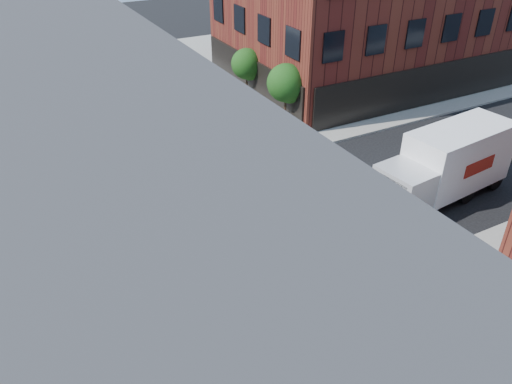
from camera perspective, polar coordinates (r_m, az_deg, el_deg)
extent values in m
plane|color=black|center=(25.98, 0.47, -3.76)|extent=(120.00, 120.00, 0.00)
cube|color=gray|center=(52.54, 9.95, 14.69)|extent=(30.00, 30.00, 0.15)
cube|color=#491512|center=(47.08, 13.98, 19.76)|extent=(25.00, 16.00, 12.00)
cylinder|color=black|center=(36.45, 3.32, 8.76)|extent=(0.18, 0.18, 1.47)
cylinder|color=black|center=(36.17, 3.36, 9.83)|extent=(0.12, 0.12, 1.47)
sphere|color=#16340E|center=(35.58, 3.44, 12.34)|extent=(2.69, 2.69, 2.69)
sphere|color=#16340E|center=(35.81, 3.85, 11.53)|extent=(1.85, 1.85, 1.85)
cylinder|color=black|center=(41.34, -1.06, 11.55)|extent=(0.18, 0.18, 1.33)
cylinder|color=black|center=(41.11, -1.07, 12.42)|extent=(0.12, 0.12, 1.33)
sphere|color=#16340E|center=(40.63, -1.09, 14.44)|extent=(2.43, 2.43, 2.43)
sphere|color=#16340E|center=(40.81, -0.70, 13.79)|extent=(1.67, 1.67, 1.67)
cylinder|color=black|center=(17.68, -8.63, -15.06)|extent=(0.12, 0.12, 4.60)
cylinder|color=black|center=(19.18, -8.13, -19.17)|extent=(0.28, 0.28, 0.30)
cube|color=#053819|center=(17.19, -7.11, -12.55)|extent=(1.10, 0.03, 0.22)
cube|color=#053819|center=(17.29, -9.58, -11.36)|extent=(0.03, 1.10, 0.22)
imported|color=black|center=(16.70, -8.06, -10.70)|extent=(0.22, 0.18, 1.10)
imported|color=black|center=(16.79, -9.82, -10.63)|extent=(0.18, 0.22, 1.10)
cube|color=white|center=(29.70, 22.04, 3.79)|extent=(6.60, 3.36, 3.40)
cube|color=maroon|center=(29.07, 24.19, 2.67)|extent=(2.40, 0.28, 0.77)
cube|color=maroon|center=(30.38, 19.97, 4.85)|extent=(2.40, 0.28, 0.77)
cube|color=silver|center=(26.92, 16.54, 0.48)|extent=(2.44, 2.84, 2.19)
cube|color=black|center=(26.02, 15.15, 0.54)|extent=(0.32, 2.08, 0.99)
cube|color=black|center=(29.52, 19.86, 0.16)|extent=(8.84, 1.96, 0.27)
cylinder|color=black|center=(26.95, 17.97, -2.67)|extent=(1.13, 0.49, 1.10)
cylinder|color=black|center=(28.12, 14.46, -0.51)|extent=(1.13, 0.49, 1.10)
cylinder|color=black|center=(29.82, 22.85, -0.18)|extent=(1.13, 0.49, 1.10)
cylinder|color=black|center=(30.88, 19.48, 1.69)|extent=(1.13, 0.49, 1.10)
cylinder|color=black|center=(31.86, 25.60, 1.22)|extent=(1.13, 0.49, 1.10)
cylinder|color=black|center=(32.86, 22.35, 2.94)|extent=(1.13, 0.49, 1.10)
cube|color=#DA5509|center=(20.29, -6.23, -16.46)|extent=(0.40, 0.40, 0.04)
cone|color=#DA5509|center=(20.05, -6.29, -15.83)|extent=(0.38, 0.38, 0.70)
cylinder|color=white|center=(19.97, -6.31, -15.63)|extent=(0.27, 0.27, 0.08)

